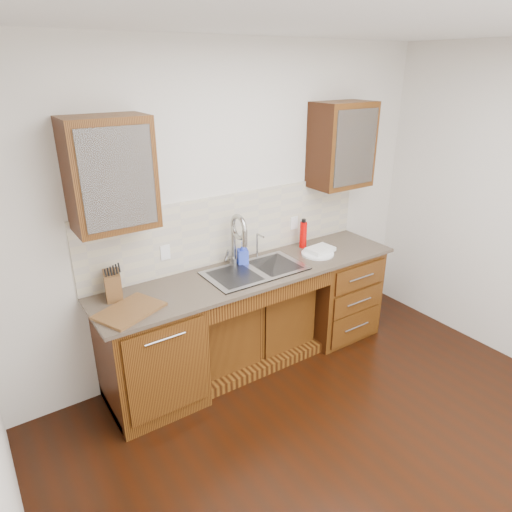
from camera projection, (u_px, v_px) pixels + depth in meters
ground at (371, 472)px, 3.08m from camera, size 4.00×3.50×0.10m
ceiling at (434, 2)px, 2.00m from camera, size 4.00×3.50×0.10m
wall_back at (230, 209)px, 3.92m from camera, size 4.00×0.10×2.70m
base_cabinet_left at (151, 354)px, 3.51m from camera, size 0.70×0.62×0.88m
base_cabinet_center at (248, 323)px, 4.10m from camera, size 1.20×0.44×0.70m
base_cabinet_right at (334, 291)px, 4.48m from camera, size 0.70×0.62×0.88m
countertop at (254, 272)px, 3.81m from camera, size 2.70×0.65×0.03m
backsplash at (234, 227)px, 3.93m from camera, size 2.70×0.02×0.59m
sink at (255, 280)px, 3.82m from camera, size 0.84×0.46×0.19m
faucet at (233, 242)px, 3.85m from camera, size 0.04×0.04×0.40m
filter_tap at (257, 245)px, 4.02m from camera, size 0.02×0.02×0.24m
upper_cabinet_left at (110, 174)px, 3.02m from camera, size 0.55×0.34×0.75m
upper_cabinet_right at (342, 145)px, 4.10m from camera, size 0.55×0.34×0.75m
outlet_left at (165, 252)px, 3.62m from camera, size 0.08×0.01×0.12m
outlet_right at (294, 223)px, 4.28m from camera, size 0.08×0.01×0.12m
soap_bottle at (243, 253)px, 3.89m from camera, size 0.11×0.12×0.20m
water_bottle at (303, 235)px, 4.24m from camera, size 0.07×0.07×0.25m
plate at (318, 254)px, 4.12m from camera, size 0.37×0.37×0.02m
dish_towel at (320, 250)px, 4.14m from camera, size 0.25×0.20×0.04m
knife_block at (113, 285)px, 3.32m from camera, size 0.15×0.20×0.20m
cutting_board at (130, 311)px, 3.16m from camera, size 0.52×0.45×0.02m
cup_left_a at (94, 183)px, 2.99m from camera, size 0.17×0.17×0.11m
cup_left_b at (132, 180)px, 3.12m from camera, size 0.09×0.09×0.08m
cup_right_a at (336, 151)px, 4.09m from camera, size 0.15×0.15×0.11m
cup_right_b at (346, 150)px, 4.16m from camera, size 0.11×0.11×0.09m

